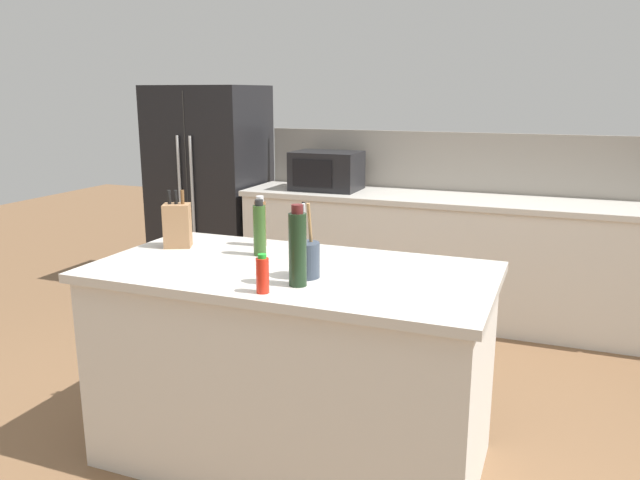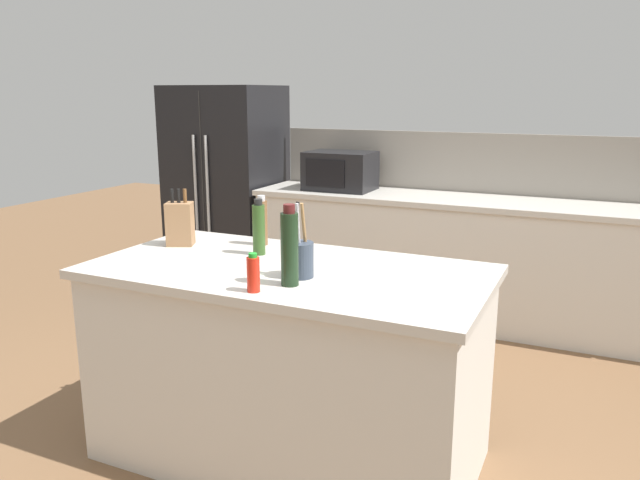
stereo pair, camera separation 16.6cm
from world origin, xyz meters
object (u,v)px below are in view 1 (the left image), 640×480
at_px(microwave, 327,171).
at_px(wine_bottle, 298,248).
at_px(utensil_crock, 306,258).
at_px(olive_oil_bottle, 260,229).
at_px(refrigerator, 211,188).
at_px(pepper_grinder, 260,222).
at_px(knife_block, 177,225).
at_px(hot_sauce_bottle, 262,275).

distance_m(microwave, wine_bottle, 2.56).
height_order(utensil_crock, olive_oil_bottle, utensil_crock).
relative_size(microwave, utensil_crock, 1.65).
bearing_deg(microwave, refrigerator, 177.35).
bearing_deg(refrigerator, pepper_grinder, -52.65).
height_order(microwave, pepper_grinder, microwave).
xyz_separation_m(utensil_crock, pepper_grinder, (-0.43, 0.43, 0.04)).
bearing_deg(wine_bottle, utensil_crock, 97.73).
height_order(knife_block, pepper_grinder, knife_block).
height_order(microwave, hot_sauce_bottle, microwave).
bearing_deg(utensil_crock, refrigerator, 128.87).
xyz_separation_m(refrigerator, knife_block, (1.09, -2.11, 0.17)).
bearing_deg(hot_sauce_bottle, utensil_crock, 74.00).
bearing_deg(wine_bottle, refrigerator, 127.72).
bearing_deg(olive_oil_bottle, knife_block, -179.38).
bearing_deg(microwave, olive_oil_bottle, -77.79).
height_order(olive_oil_bottle, pepper_grinder, olive_oil_bottle).
distance_m(knife_block, wine_bottle, 0.90).
bearing_deg(olive_oil_bottle, utensil_crock, -36.51).
bearing_deg(hot_sauce_bottle, olive_oil_bottle, 117.96).
distance_m(microwave, hot_sauce_bottle, 2.66).
relative_size(microwave, olive_oil_bottle, 1.95).
distance_m(utensil_crock, wine_bottle, 0.14).
bearing_deg(wine_bottle, microwave, 108.37).
relative_size(knife_block, hot_sauce_bottle, 1.86).
bearing_deg(olive_oil_bottle, refrigerator, 126.49).
relative_size(olive_oil_bottle, pepper_grinder, 1.06).
bearing_deg(hot_sauce_bottle, refrigerator, 124.94).
height_order(olive_oil_bottle, hot_sauce_bottle, olive_oil_bottle).
bearing_deg(microwave, pepper_grinder, -79.16).
xyz_separation_m(knife_block, olive_oil_bottle, (0.46, 0.00, 0.01)).
height_order(utensil_crock, pepper_grinder, utensil_crock).
xyz_separation_m(utensil_crock, olive_oil_bottle, (-0.35, 0.26, 0.04)).
distance_m(microwave, utensil_crock, 2.44).
relative_size(utensil_crock, hot_sauce_bottle, 2.05).
bearing_deg(olive_oil_bottle, pepper_grinder, 115.72).
relative_size(knife_block, pepper_grinder, 1.13).
bearing_deg(knife_block, pepper_grinder, 1.26).
xyz_separation_m(refrigerator, wine_bottle, (1.92, -2.48, 0.22)).
bearing_deg(utensil_crock, wine_bottle, -82.27).
bearing_deg(wine_bottle, pepper_grinder, 128.97).
height_order(microwave, olive_oil_bottle, microwave).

